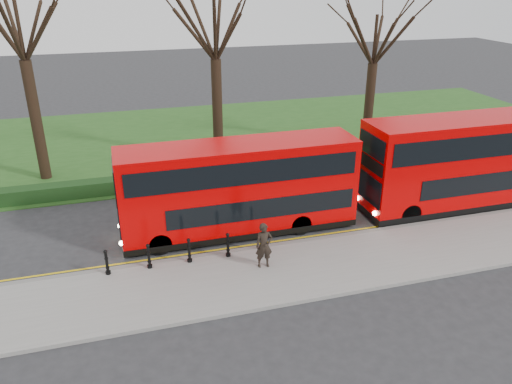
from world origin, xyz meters
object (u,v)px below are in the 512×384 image
object	(u,v)px
bus_lead	(239,189)
bus_rear	(474,162)
pedestrian	(264,245)
bollard_row	(189,251)

from	to	relation	value
bus_lead	bus_rear	bearing A→B (deg)	-2.10
bus_lead	pedestrian	bearing A→B (deg)	-88.02
bus_lead	bus_rear	xyz separation A→B (m)	(11.68, -0.43, 0.19)
bollard_row	pedestrian	size ratio (longest dim) A/B	3.49
pedestrian	bus_lead	bearing A→B (deg)	96.46
bollard_row	bus_rear	bearing A→B (deg)	7.15
bus_lead	pedestrian	distance (m)	3.50
bus_rear	pedestrian	xyz separation A→B (m)	(-11.57, -2.92, -1.19)
bollard_row	pedestrian	xyz separation A→B (m)	(2.75, -1.13, 0.42)
bus_rear	bollard_row	bearing A→B (deg)	-172.85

